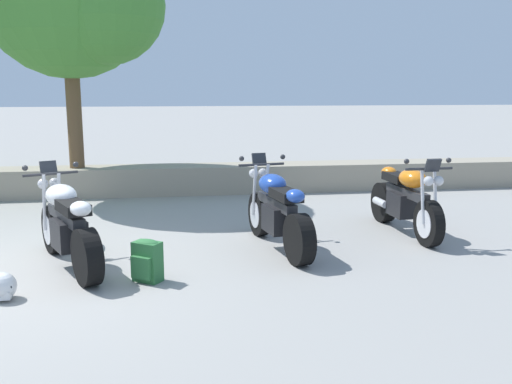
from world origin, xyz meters
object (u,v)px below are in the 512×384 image
motorcycle_orange_far_right (406,200)px  rider_helmet (2,287)px  motorcycle_white_near_left (67,227)px  motorcycle_blue_centre (277,212)px  rider_backpack (147,260)px

motorcycle_orange_far_right → rider_helmet: motorcycle_orange_far_right is taller
motorcycle_white_near_left → motorcycle_blue_centre: same height
motorcycle_orange_far_right → rider_helmet: size_ratio=7.38×
motorcycle_blue_centre → motorcycle_orange_far_right: bearing=14.1°
motorcycle_orange_far_right → rider_backpack: bearing=-156.6°
rider_backpack → rider_helmet: (-1.40, -0.35, -0.11)m
motorcycle_blue_centre → rider_helmet: (-3.03, -1.42, -0.35)m
motorcycle_white_near_left → motorcycle_blue_centre: bearing=9.3°
motorcycle_orange_far_right → rider_backpack: (-3.59, -1.56, -0.24)m
motorcycle_blue_centre → rider_helmet: 3.36m
rider_backpack → rider_helmet: 1.45m
motorcycle_blue_centre → rider_helmet: size_ratio=7.34×
motorcycle_white_near_left → motorcycle_orange_far_right: 4.62m
motorcycle_white_near_left → rider_backpack: motorcycle_white_near_left is taller
motorcycle_orange_far_right → rider_backpack: motorcycle_orange_far_right is taller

